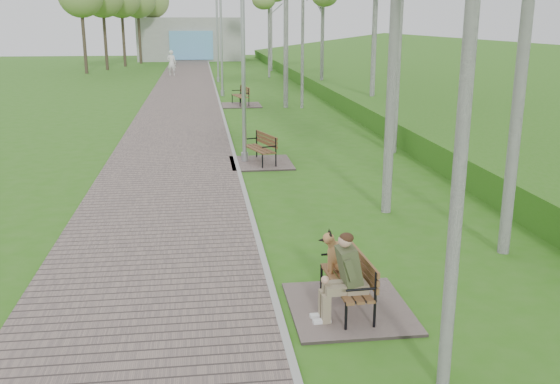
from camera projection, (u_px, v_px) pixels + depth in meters
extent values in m
plane|color=#306D15|center=(253.00, 222.00, 12.05)|extent=(120.00, 120.00, 0.00)
cube|color=#655652|center=(183.00, 95.00, 32.38)|extent=(3.50, 67.00, 0.04)
cube|color=#999993|center=(217.00, 94.00, 32.59)|extent=(0.10, 67.00, 0.05)
cube|color=#417425|center=(448.00, 94.00, 32.65)|extent=(14.00, 70.00, 1.60)
cube|color=#9E9E99|center=(191.00, 39.00, 60.08)|extent=(10.00, 5.00, 4.00)
cube|color=#63A6DD|center=(191.00, 45.00, 57.73)|extent=(4.00, 0.20, 2.60)
cube|color=#655652|center=(349.00, 308.00, 8.39)|extent=(1.59, 1.76, 0.04)
cube|color=brown|center=(346.00, 282.00, 8.28)|extent=(0.47, 1.34, 0.04)
cube|color=brown|center=(362.00, 264.00, 8.26)|extent=(0.11, 1.32, 0.29)
cube|color=#655652|center=(261.00, 163.00, 16.90)|extent=(1.64, 1.83, 0.04)
cube|color=brown|center=(259.00, 149.00, 16.78)|extent=(0.81, 1.43, 0.04)
cube|color=brown|center=(266.00, 139.00, 16.81)|extent=(0.46, 1.31, 0.30)
cube|color=#655652|center=(241.00, 105.00, 28.37)|extent=(1.75, 1.95, 0.04)
cube|color=brown|center=(240.00, 96.00, 28.25)|extent=(0.72, 1.52, 0.04)
cube|color=brown|center=(245.00, 90.00, 28.25)|extent=(0.33, 1.44, 0.32)
cylinder|color=#A3A6AB|center=(245.00, 157.00, 17.01)|extent=(0.19, 0.19, 0.28)
cylinder|color=#A3A6AB|center=(243.00, 75.00, 16.42)|extent=(0.11, 0.11, 4.70)
cylinder|color=#A3A6AB|center=(223.00, 93.00, 31.92)|extent=(0.20, 0.20, 0.30)
cylinder|color=#A3A6AB|center=(222.00, 47.00, 31.31)|extent=(0.12, 0.12, 4.93)
cylinder|color=#A3A6AB|center=(219.00, 79.00, 39.16)|extent=(0.21, 0.21, 0.32)
cylinder|color=#A3A6AB|center=(217.00, 39.00, 38.50)|extent=(0.13, 0.13, 5.29)
imported|color=white|center=(172.00, 63.00, 43.26)|extent=(0.73, 0.57, 1.77)
cylinder|color=silver|center=(471.00, 30.00, 5.67)|extent=(0.16, 0.16, 7.35)
cylinder|color=silver|center=(286.00, 0.00, 26.51)|extent=(0.20, 0.20, 9.14)
cylinder|color=silver|center=(303.00, 11.00, 26.47)|extent=(0.16, 0.16, 8.29)
cylinder|color=silver|center=(323.00, 21.00, 31.18)|extent=(0.17, 0.17, 7.44)
cylinder|color=silver|center=(269.00, 20.00, 41.22)|extent=(0.16, 0.16, 7.53)
cylinder|color=silver|center=(271.00, 11.00, 46.64)|extent=(0.20, 0.20, 8.89)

